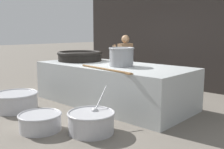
% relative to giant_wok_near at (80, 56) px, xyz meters
% --- Properties ---
extents(ground_plane, '(60.00, 60.00, 0.00)m').
position_rel_giant_wok_near_xyz_m(ground_plane, '(1.20, -0.04, -1.08)').
color(ground_plane, slate).
extents(back_wall, '(6.96, 0.24, 4.44)m').
position_rel_giant_wok_near_xyz_m(back_wall, '(1.20, 2.79, 1.14)').
color(back_wall, '#2D2826').
rests_on(back_wall, ground_plane).
extents(hearth_platform, '(3.79, 1.70, 0.94)m').
position_rel_giant_wok_near_xyz_m(hearth_platform, '(1.20, -0.04, -0.61)').
color(hearth_platform, '#B2B7B7').
rests_on(hearth_platform, ground_plane).
extents(giant_wok_near, '(1.20, 1.20, 0.25)m').
position_rel_giant_wok_near_xyz_m(giant_wok_near, '(0.00, 0.00, 0.00)').
color(giant_wok_near, black).
rests_on(giant_wok_near, hearth_platform).
extents(stock_pot, '(0.58, 0.58, 0.42)m').
position_rel_giant_wok_near_xyz_m(stock_pot, '(1.56, -0.12, 0.09)').
color(stock_pot, gray).
rests_on(stock_pot, hearth_platform).
extents(stirring_paddle, '(1.58, 0.30, 0.04)m').
position_rel_giant_wok_near_xyz_m(stirring_paddle, '(1.75, -0.80, -0.12)').
color(stirring_paddle, brown).
rests_on(stirring_paddle, hearth_platform).
extents(cook, '(0.39, 0.60, 1.62)m').
position_rel_giant_wok_near_xyz_m(cook, '(0.60, 1.16, -0.20)').
color(cook, '#9E7551').
rests_on(cook, ground_plane).
extents(prep_bowl_vegetables, '(0.82, 1.03, 0.70)m').
position_rel_giant_wok_near_xyz_m(prep_bowl_vegetables, '(2.20, -1.66, -0.88)').
color(prep_bowl_vegetables, '#B7B7BC').
rests_on(prep_bowl_vegetables, ground_plane).
extents(prep_bowl_meat, '(0.76, 0.76, 0.30)m').
position_rel_giant_wok_near_xyz_m(prep_bowl_meat, '(1.47, -2.19, -0.91)').
color(prep_bowl_meat, '#B7B7BC').
rests_on(prep_bowl_meat, ground_plane).
extents(prep_bowl_extra, '(0.96, 0.96, 0.39)m').
position_rel_giant_wok_near_xyz_m(prep_bowl_extra, '(0.02, -1.88, -0.86)').
color(prep_bowl_extra, '#B7B7BC').
rests_on(prep_bowl_extra, ground_plane).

